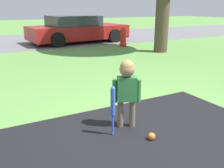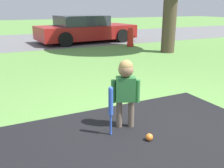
% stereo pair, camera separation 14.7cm
% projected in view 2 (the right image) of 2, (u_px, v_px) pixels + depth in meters
% --- Properties ---
extents(ground_plane, '(60.00, 60.00, 0.00)m').
position_uv_depth(ground_plane, '(156.00, 131.00, 3.23)').
color(ground_plane, '#5B8C42').
extents(street_strip, '(40.00, 6.00, 0.01)m').
position_uv_depth(street_strip, '(32.00, 40.00, 11.80)').
color(street_strip, slate).
rests_on(street_strip, ground).
extents(child, '(0.34, 0.23, 0.91)m').
position_uv_depth(child, '(126.00, 85.00, 3.18)').
color(child, '#6B5B4C').
rests_on(child, ground).
extents(baseball_bat, '(0.06, 0.06, 0.64)m').
position_uv_depth(baseball_bat, '(111.00, 104.00, 3.02)').
color(baseball_bat, blue).
rests_on(baseball_bat, ground).
extents(sports_ball, '(0.09, 0.09, 0.09)m').
position_uv_depth(sports_ball, '(149.00, 137.00, 2.99)').
color(sports_ball, orange).
rests_on(sports_ball, ground).
extents(fire_hydrant, '(0.33, 0.30, 0.76)m').
position_uv_depth(fire_hydrant, '(130.00, 37.00, 9.95)').
color(fire_hydrant, red).
rests_on(fire_hydrant, ground).
extents(parked_car, '(4.43, 2.32, 1.17)m').
position_uv_depth(parked_car, '(85.00, 29.00, 11.16)').
color(parked_car, maroon).
rests_on(parked_car, ground).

